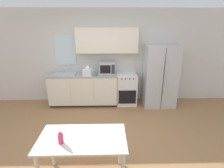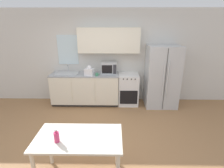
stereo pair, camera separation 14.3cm
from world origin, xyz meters
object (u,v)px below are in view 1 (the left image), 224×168
at_px(coffee_mug, 96,75).
at_px(microwave, 107,68).
at_px(dining_table, 83,144).
at_px(oven_range, 126,89).
at_px(refrigerator, 160,76).
at_px(drink_bottle, 61,138).

bearing_deg(coffee_mug, microwave, 42.47).
distance_m(coffee_mug, dining_table, 2.50).
relative_size(oven_range, dining_table, 0.73).
height_order(coffee_mug, dining_table, coffee_mug).
bearing_deg(refrigerator, coffee_mug, -175.07).
bearing_deg(dining_table, oven_range, 71.33).
distance_m(oven_range, refrigerator, 1.02).
bearing_deg(drink_bottle, microwave, 77.70).
relative_size(refrigerator, microwave, 3.88).
relative_size(refrigerator, coffee_mug, 15.45).
bearing_deg(dining_table, drink_bottle, -157.96).
relative_size(microwave, dining_table, 0.36).
relative_size(coffee_mug, dining_table, 0.09).
relative_size(microwave, drink_bottle, 2.28).
relative_size(coffee_mug, drink_bottle, 0.57).
relative_size(dining_table, drink_bottle, 6.37).
bearing_deg(drink_bottle, oven_range, 67.13).
distance_m(microwave, drink_bottle, 2.97).
xyz_separation_m(oven_range, refrigerator, (0.93, -0.07, 0.41)).
distance_m(refrigerator, coffee_mug, 1.83).
xyz_separation_m(coffee_mug, dining_table, (-0.03, -2.48, -0.33)).
xyz_separation_m(refrigerator, microwave, (-1.49, 0.14, 0.22)).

